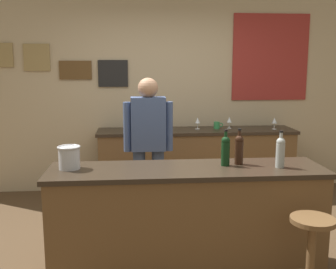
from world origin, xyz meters
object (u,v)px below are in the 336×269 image
object	(u,v)px
ice_bucket	(69,157)
wine_glass_c	(229,120)
wine_bottle_c	(280,151)
bar_stool	(311,247)
bartender	(148,143)
wine_bottle_b	(239,148)
wine_glass_a	(144,122)
wine_glass_b	(198,121)
coffee_mug	(217,125)
wine_bottle_a	(226,150)
wine_glass_d	(274,121)

from	to	relation	value
ice_bucket	wine_glass_c	size ratio (longest dim) A/B	1.21
wine_bottle_c	ice_bucket	size ratio (longest dim) A/B	1.63
bar_stool	ice_bucket	bearing A→B (deg)	161.14
bartender	wine_bottle_b	bearing A→B (deg)	-51.56
wine_glass_a	wine_glass_c	bearing A→B (deg)	1.94
ice_bucket	wine_glass_c	bearing A→B (deg)	48.88
bartender	wine_glass_a	bearing A→B (deg)	90.69
bar_stool	wine_glass_b	world-z (taller)	wine_glass_b
wine_glass_a	coffee_mug	xyz separation A→B (m)	(0.97, 0.01, -0.06)
wine_bottle_b	wine_glass_a	bearing A→B (deg)	110.35
wine_bottle_a	wine_glass_d	xyz separation A→B (m)	(1.11, 1.95, -0.05)
wine_bottle_a	wine_glass_c	xyz separation A→B (m)	(0.53, 2.08, -0.05)
wine_bottle_a	coffee_mug	distance (m)	2.08
wine_bottle_b	bartender	bearing A→B (deg)	128.44
wine_glass_a	ice_bucket	bearing A→B (deg)	-107.99
wine_bottle_a	bartender	bearing A→B (deg)	122.40
bar_stool	wine_bottle_a	bearing A→B (deg)	129.67
bartender	ice_bucket	size ratio (longest dim) A/B	8.61
wine_glass_a	wine_glass_d	distance (m)	1.73
bar_stool	wine_bottle_c	bearing A→B (deg)	97.83
ice_bucket	wine_glass_b	xyz separation A→B (m)	(1.37, 2.05, -0.01)
wine_bottle_b	wine_glass_c	size ratio (longest dim) A/B	1.97
wine_glass_a	wine_glass_c	distance (m)	1.15
bartender	wine_glass_d	bearing A→B (deg)	30.10
bar_stool	ice_bucket	size ratio (longest dim) A/B	3.62
wine_glass_b	wine_glass_c	xyz separation A→B (m)	(0.44, 0.02, 0.00)
bar_stool	wine_bottle_a	distance (m)	0.99
wine_bottle_c	wine_glass_c	world-z (taller)	wine_bottle_c
bar_stool	wine_bottle_a	world-z (taller)	wine_bottle_a
wine_glass_c	wine_bottle_a	bearing A→B (deg)	-104.35
wine_glass_c	wine_glass_d	size ratio (longest dim) A/B	1.00
coffee_mug	ice_bucket	bearing A→B (deg)	-128.69
bartender	wine_glass_b	size ratio (longest dim) A/B	10.45
wine_bottle_c	wine_glass_d	xyz separation A→B (m)	(0.68, 2.05, -0.05)
coffee_mug	wine_glass_a	bearing A→B (deg)	-179.55
wine_bottle_b	wine_glass_d	size ratio (longest dim) A/B	1.97
coffee_mug	wine_glass_c	bearing A→B (deg)	10.15
bartender	wine_glass_a	size ratio (longest dim) A/B	10.45
wine_bottle_b	bar_stool	bearing A→B (deg)	-59.45
ice_bucket	wine_glass_c	xyz separation A→B (m)	(1.81, 2.07, -0.01)
wine_glass_b	wine_glass_d	bearing A→B (deg)	-5.71
wine_glass_a	bartender	bearing A→B (deg)	-89.31
wine_bottle_a	ice_bucket	xyz separation A→B (m)	(-1.28, 0.00, -0.04)
wine_glass_c	wine_bottle_b	bearing A→B (deg)	-101.27
wine_glass_a	coffee_mug	world-z (taller)	wine_glass_a
bar_stool	coffee_mug	size ratio (longest dim) A/B	5.44
wine_glass_a	wine_glass_c	size ratio (longest dim) A/B	1.00
coffee_mug	wine_bottle_a	bearing A→B (deg)	-99.88
coffee_mug	bartender	bearing A→B (deg)	-131.40
wine_glass_a	wine_glass_c	world-z (taller)	same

